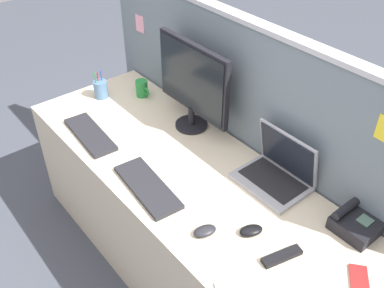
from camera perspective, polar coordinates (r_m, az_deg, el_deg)
ground_plane at (r=2.68m, az=-0.86°, el=-14.86°), size 10.00×10.00×0.00m
desk at (r=2.41m, az=-0.93°, el=-9.60°), size 2.01×0.72×0.72m
cubicle_divider at (r=2.39m, az=6.55°, el=0.32°), size 2.22×0.08×1.37m
desktop_monitor at (r=2.30m, az=0.08°, el=8.04°), size 0.52×0.18×0.49m
laptop at (r=2.08m, az=11.10°, el=-3.30°), size 0.33×0.25×0.26m
desk_phone at (r=1.96m, az=20.38°, el=-9.67°), size 0.18×0.16×0.10m
keyboard_main at (r=2.05m, az=-5.79°, el=-5.55°), size 0.42×0.18×0.02m
keyboard_spare at (r=2.42m, az=-13.08°, el=1.23°), size 0.41×0.16×0.02m
computer_mouse_right_hand at (r=1.86m, az=7.67°, el=-11.06°), size 0.09×0.12×0.03m
computer_mouse_left_hand at (r=1.85m, az=1.68°, el=-11.21°), size 0.08×0.11×0.03m
pen_cup at (r=2.73m, az=-11.78°, el=6.99°), size 0.08×0.08×0.17m
cell_phone_red_case at (r=1.82m, az=20.88°, el=-16.05°), size 0.13×0.14×0.01m
tv_remote at (r=1.80m, az=11.59°, el=-14.08°), size 0.08×0.18×0.02m
coffee_mug at (r=2.70m, az=-6.51°, el=7.18°), size 0.11×0.07×0.10m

